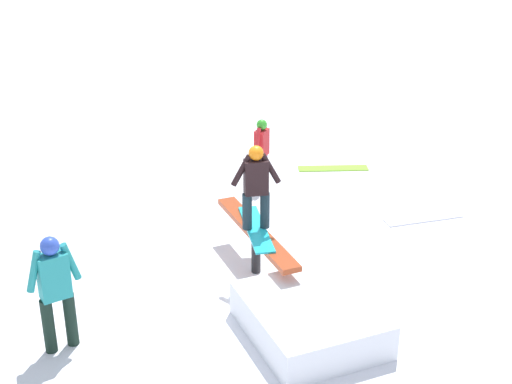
{
  "coord_description": "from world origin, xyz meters",
  "views": [
    {
      "loc": [
        -8.79,
        3.03,
        5.38
      ],
      "look_at": [
        0.0,
        0.0,
        1.3
      ],
      "focal_mm": 50.0,
      "sensor_mm": 36.0,
      "label": 1
    }
  ],
  "objects_px": {
    "loose_snowboard_lime": "(333,168)",
    "bystander_red": "(262,149)",
    "bystander_teal": "(55,287)",
    "loose_snowboard_white": "(423,218)",
    "main_rider_on_rail": "(256,190)",
    "rail_feature": "(256,236)"
  },
  "relations": [
    {
      "from": "bystander_teal",
      "to": "bystander_red",
      "type": "relative_size",
      "value": 1.17
    },
    {
      "from": "rail_feature",
      "to": "loose_snowboard_lime",
      "type": "height_order",
      "value": "rail_feature"
    },
    {
      "from": "main_rider_on_rail",
      "to": "bystander_red",
      "type": "bearing_deg",
      "value": -12.21
    },
    {
      "from": "loose_snowboard_white",
      "to": "loose_snowboard_lime",
      "type": "distance_m",
      "value": 2.69
    },
    {
      "from": "rail_feature",
      "to": "main_rider_on_rail",
      "type": "bearing_deg",
      "value": 0.0
    },
    {
      "from": "loose_snowboard_lime",
      "to": "bystander_red",
      "type": "bearing_deg",
      "value": -152.11
    },
    {
      "from": "rail_feature",
      "to": "bystander_red",
      "type": "bearing_deg",
      "value": -24.9
    },
    {
      "from": "rail_feature",
      "to": "bystander_red",
      "type": "relative_size",
      "value": 1.87
    },
    {
      "from": "main_rider_on_rail",
      "to": "bystander_red",
      "type": "height_order",
      "value": "main_rider_on_rail"
    },
    {
      "from": "rail_feature",
      "to": "loose_snowboard_white",
      "type": "xyz_separation_m",
      "value": [
        0.76,
        -3.33,
        -0.59
      ]
    },
    {
      "from": "bystander_red",
      "to": "bystander_teal",
      "type": "bearing_deg",
      "value": 176.7
    },
    {
      "from": "bystander_teal",
      "to": "loose_snowboard_lime",
      "type": "xyz_separation_m",
      "value": [
        4.4,
        -5.74,
        -0.86
      ]
    },
    {
      "from": "bystander_teal",
      "to": "rail_feature",
      "type": "bearing_deg",
      "value": 5.14
    },
    {
      "from": "bystander_red",
      "to": "loose_snowboard_white",
      "type": "relative_size",
      "value": 0.95
    },
    {
      "from": "rail_feature",
      "to": "loose_snowboard_white",
      "type": "bearing_deg",
      "value": -81.07
    },
    {
      "from": "bystander_red",
      "to": "loose_snowboard_lime",
      "type": "xyz_separation_m",
      "value": [
        0.34,
        -1.66,
        -0.73
      ]
    },
    {
      "from": "bystander_teal",
      "to": "loose_snowboard_lime",
      "type": "bearing_deg",
      "value": 23.82
    },
    {
      "from": "bystander_teal",
      "to": "loose_snowboard_white",
      "type": "relative_size",
      "value": 1.11
    },
    {
      "from": "main_rider_on_rail",
      "to": "bystander_teal",
      "type": "height_order",
      "value": "main_rider_on_rail"
    },
    {
      "from": "bystander_red",
      "to": "loose_snowboard_lime",
      "type": "bearing_deg",
      "value": -36.58
    },
    {
      "from": "main_rider_on_rail",
      "to": "bystander_teal",
      "type": "distance_m",
      "value": 3.11
    },
    {
      "from": "main_rider_on_rail",
      "to": "bystander_red",
      "type": "relative_size",
      "value": 1.16
    }
  ]
}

